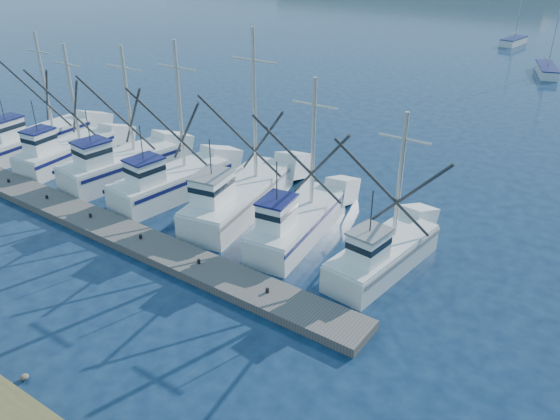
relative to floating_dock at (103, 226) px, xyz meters
The scene contains 5 objects.
ground 11.47m from the floating_dock, 26.47° to the right, with size 500.00×500.00×0.00m, color #0B1B34.
floating_dock is the anchor object (origin of this frame).
trawler_fleet 5.04m from the floating_dock, 91.62° to the left, with size 30.58×9.33×9.94m.
sailboat_near 53.15m from the floating_dock, 76.31° to the left, with size 3.62×6.92×8.10m.
sailboat_far 68.43m from the floating_dock, 85.66° to the left, with size 2.60×5.70×8.10m.
Camera 1 is at (11.99, -10.84, 14.26)m, focal length 35.00 mm.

